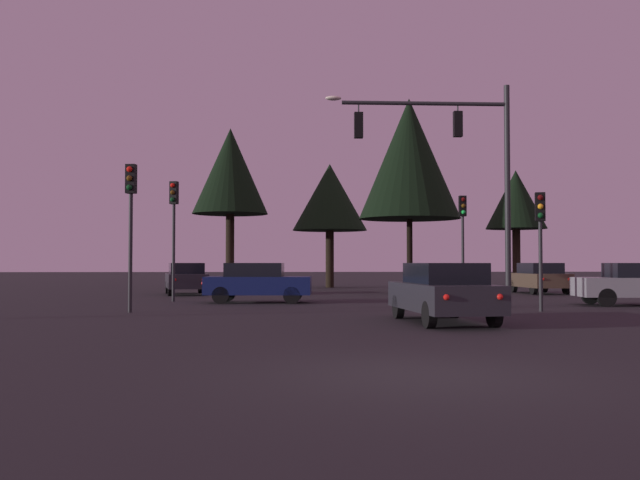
# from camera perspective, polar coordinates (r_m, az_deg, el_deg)

# --- Properties ---
(ground_plane) EXTENTS (168.00, 168.00, 0.00)m
(ground_plane) POSITION_cam_1_polar(r_m,az_deg,el_deg) (34.06, -0.23, -4.44)
(ground_plane) COLOR black
(ground_plane) RESTS_ON ground
(traffic_signal_mast_arm) EXTENTS (6.53, 0.39, 7.80)m
(traffic_signal_mast_arm) POSITION_cam_1_polar(r_m,az_deg,el_deg) (25.16, 11.24, 6.79)
(traffic_signal_mast_arm) COLOR #232326
(traffic_signal_mast_arm) RESTS_ON ground
(traffic_light_corner_left) EXTENTS (0.36, 0.38, 4.75)m
(traffic_light_corner_left) POSITION_cam_1_polar(r_m,az_deg,el_deg) (28.22, -11.86, 1.86)
(traffic_light_corner_left) COLOR #232326
(traffic_light_corner_left) RESTS_ON ground
(traffic_light_corner_right) EXTENTS (0.34, 0.37, 4.57)m
(traffic_light_corner_right) POSITION_cam_1_polar(r_m,az_deg,el_deg) (22.27, -15.20, 2.57)
(traffic_light_corner_right) COLOR #232326
(traffic_light_corner_right) RESTS_ON ground
(traffic_light_median) EXTENTS (0.30, 0.35, 4.47)m
(traffic_light_median) POSITION_cam_1_polar(r_m,az_deg,el_deg) (31.17, 11.58, 1.17)
(traffic_light_median) COLOR #232326
(traffic_light_median) RESTS_ON ground
(traffic_light_far_side) EXTENTS (0.35, 0.38, 3.74)m
(traffic_light_far_side) POSITION_cam_1_polar(r_m,az_deg,el_deg) (22.94, 17.55, 1.06)
(traffic_light_far_side) COLOR #232326
(traffic_light_far_side) RESTS_ON ground
(car_nearside_lane) EXTENTS (2.11, 4.59, 1.52)m
(car_nearside_lane) POSITION_cam_1_polar(r_m,az_deg,el_deg) (18.05, 10.01, -4.16)
(car_nearside_lane) COLOR #232328
(car_nearside_lane) RESTS_ON ground
(car_crossing_left) EXTENTS (4.19, 2.11, 1.52)m
(car_crossing_left) POSITION_cam_1_polar(r_m,az_deg,el_deg) (26.82, -5.12, -3.43)
(car_crossing_left) COLOR #0F1947
(car_crossing_left) RESTS_ON ground
(car_crossing_right) EXTENTS (4.45, 2.23, 1.52)m
(car_crossing_right) POSITION_cam_1_polar(r_m,az_deg,el_deg) (27.48, 24.58, -3.23)
(car_crossing_right) COLOR gray
(car_crossing_right) RESTS_ON ground
(car_far_lane) EXTENTS (2.56, 4.28, 1.52)m
(car_far_lane) POSITION_cam_1_polar(r_m,az_deg,el_deg) (34.26, -10.88, -3.07)
(car_far_lane) COLOR #232328
(car_far_lane) RESTS_ON ground
(car_parked_lot) EXTENTS (1.95, 4.10, 1.52)m
(car_parked_lot) POSITION_cam_1_polar(r_m,az_deg,el_deg) (36.47, 17.47, -2.94)
(car_parked_lot) COLOR #473828
(car_parked_lot) RESTS_ON ground
(tree_behind_sign) EXTENTS (4.44, 4.44, 9.47)m
(tree_behind_sign) POSITION_cam_1_polar(r_m,az_deg,el_deg) (41.57, -7.34, 5.54)
(tree_behind_sign) COLOR black
(tree_behind_sign) RESTS_ON ground
(tree_left_far) EXTENTS (5.12, 5.12, 9.85)m
(tree_left_far) POSITION_cam_1_polar(r_m,az_deg,el_deg) (35.74, 7.30, 6.60)
(tree_left_far) COLOR black
(tree_left_far) RESTS_ON ground
(tree_center_horizon) EXTENTS (4.62, 4.62, 7.69)m
(tree_center_horizon) POSITION_cam_1_polar(r_m,az_deg,el_deg) (43.47, 0.80, 3.47)
(tree_center_horizon) COLOR black
(tree_center_horizon) RESTS_ON ground
(tree_right_cluster) EXTENTS (4.00, 4.00, 7.69)m
(tree_right_cluster) POSITION_cam_1_polar(r_m,az_deg,el_deg) (48.23, 15.71, 3.13)
(tree_right_cluster) COLOR black
(tree_right_cluster) RESTS_ON ground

